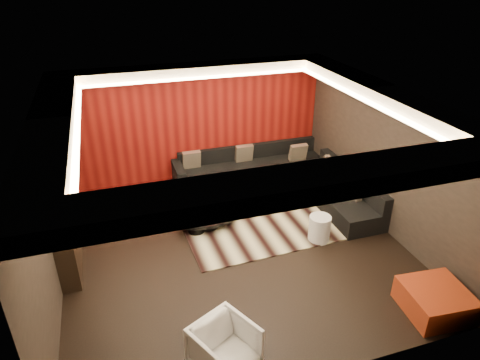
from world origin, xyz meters
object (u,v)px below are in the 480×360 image
object	(u,v)px
drum_stool	(196,223)
white_side_table	(319,228)
sectional_sofa	(282,178)
coffee_table	(208,221)
orange_ottoman	(435,301)
armchair	(225,348)

from	to	relation	value
drum_stool	white_side_table	xyz separation A→B (m)	(2.16, -0.97, 0.04)
white_side_table	sectional_sofa	distance (m)	2.16
drum_stool	sectional_sofa	world-z (taller)	sectional_sofa
drum_stool	white_side_table	bearing A→B (deg)	-24.13
white_side_table	sectional_sofa	world-z (taller)	sectional_sofa
drum_stool	white_side_table	world-z (taller)	white_side_table
coffee_table	orange_ottoman	xyz separation A→B (m)	(2.70, -3.31, 0.08)
coffee_table	drum_stool	xyz separation A→B (m)	(-0.26, -0.13, 0.09)
armchair	orange_ottoman	bearing A→B (deg)	-26.25
drum_stool	sectional_sofa	size ratio (longest dim) A/B	0.11
drum_stool	orange_ottoman	bearing A→B (deg)	-47.01
drum_stool	sectional_sofa	distance (m)	2.60
orange_ottoman	sectional_sofa	distance (m)	4.41
coffee_table	sectional_sofa	world-z (taller)	sectional_sofa
drum_stool	coffee_table	bearing A→B (deg)	25.82
armchair	coffee_table	bearing A→B (deg)	53.56
orange_ottoman	armchair	xyz separation A→B (m)	(-3.29, 0.00, 0.14)
coffee_table	white_side_table	size ratio (longest dim) A/B	2.41
orange_ottoman	sectional_sofa	size ratio (longest dim) A/B	0.25
drum_stool	sectional_sofa	bearing A→B (deg)	27.15
white_side_table	armchair	size ratio (longest dim) A/B	0.68
white_side_table	drum_stool	bearing A→B (deg)	155.87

